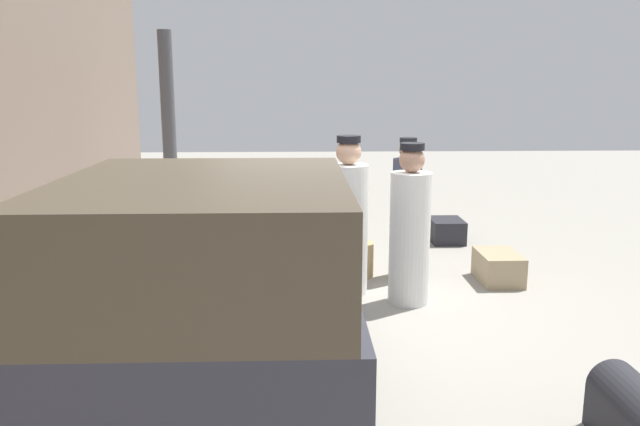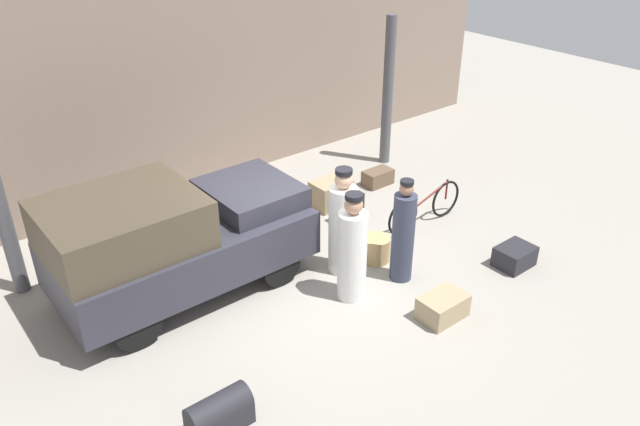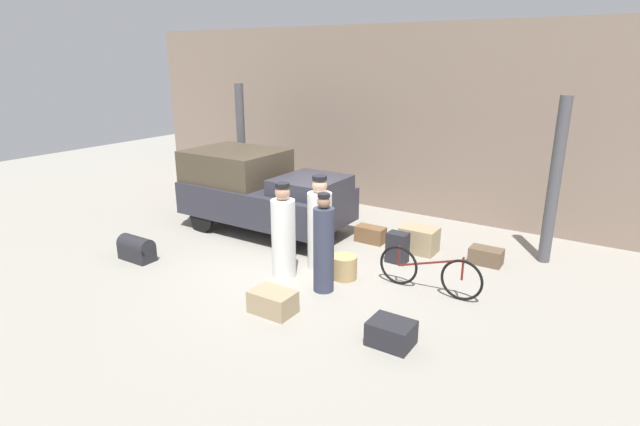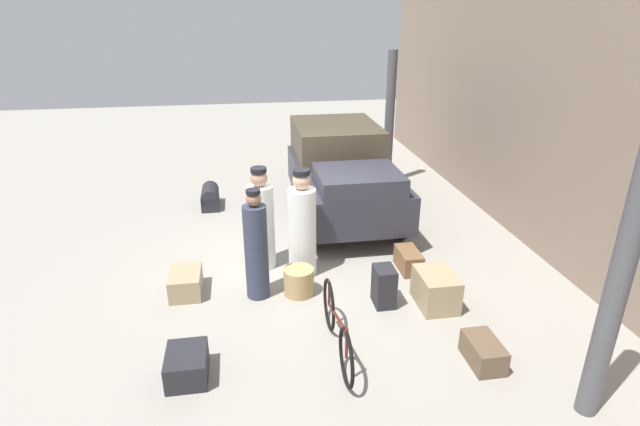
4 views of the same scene
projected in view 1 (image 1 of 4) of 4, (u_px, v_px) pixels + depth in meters
name	position (u px, v px, depth m)	size (l,w,h in m)	color
ground_plane	(339.00, 304.00, 6.61)	(30.00, 30.00, 0.00)	gray
canopy_pillar_right	(169.00, 131.00, 9.95)	(0.22, 0.22, 3.11)	#4C4C51
truck	(221.00, 275.00, 4.52)	(3.71, 1.84, 1.75)	black
bicycle	(325.00, 221.00, 8.93)	(1.78, 0.04, 0.73)	black
wicker_basket	(355.00, 259.00, 7.55)	(0.45, 0.45, 0.41)	tan
porter_carrying_trunk	(410.00, 232.00, 6.52)	(0.43, 0.43, 1.70)	white
porter_standing_middle	(348.00, 223.00, 6.84)	(0.44, 0.44, 1.75)	white
porter_with_bicycle	(406.00, 214.00, 7.41)	(0.34, 0.34, 1.68)	#33384C
suitcase_black_upright	(260.00, 243.00, 7.97)	(0.38, 0.28, 0.59)	#232328
trunk_barrel_dark	(638.00, 420.00, 3.91)	(0.73, 0.35, 0.47)	#232328
suitcase_tan_flat	(205.00, 244.00, 8.09)	(0.71, 0.51, 0.51)	#9E8966
trunk_large_brown	(195.00, 275.00, 7.07)	(0.62, 0.32, 0.34)	brown
suitcase_small_leather	(446.00, 230.00, 9.19)	(0.59, 0.47, 0.34)	#232328
trunk_umber_medium	(498.00, 267.00, 7.34)	(0.67, 0.46, 0.35)	#9E8966
trunk_wicker_pale	(211.00, 228.00, 9.38)	(0.60, 0.36, 0.31)	brown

